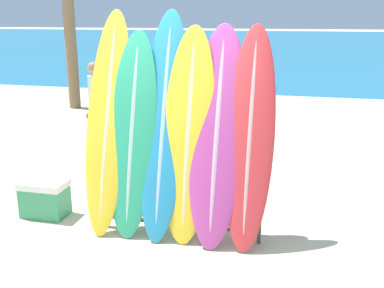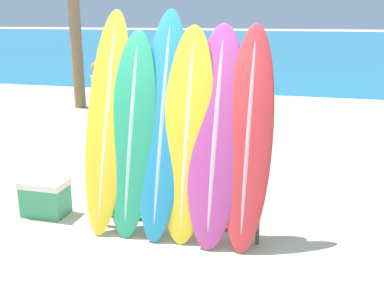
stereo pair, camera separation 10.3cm
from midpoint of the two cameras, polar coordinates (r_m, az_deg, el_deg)
ground_plane at (r=4.62m, az=-8.89°, el=-13.91°), size 160.00×160.00×0.00m
ocean_water at (r=42.45m, az=11.63°, el=12.59°), size 120.00×60.00×0.01m
surfboard_rack at (r=4.82m, az=-2.86°, el=-6.79°), size 1.86×0.04×0.78m
surfboard_slot_0 at (r=4.93m, az=-11.19°, el=2.74°), size 0.48×0.83×2.37m
surfboard_slot_1 at (r=4.80m, az=-8.16°, el=1.23°), size 0.53×0.68×2.16m
surfboard_slot_2 at (r=4.71m, az=-4.26°, el=2.40°), size 0.50×0.81×2.37m
surfboard_slot_3 at (r=4.62m, az=-1.07°, el=1.14°), size 0.55×0.66×2.21m
surfboard_slot_4 at (r=4.56m, az=2.58°, el=1.07°), size 0.58×0.80×2.23m
surfboard_slot_5 at (r=4.51m, az=6.73°, el=0.78°), size 0.49×0.74×2.23m
person_near_water at (r=8.02m, az=-12.52°, el=5.19°), size 0.26×0.22×1.54m
person_mid_beach at (r=10.76m, az=1.57°, el=8.29°), size 0.22×0.26×1.55m
cooler_box at (r=5.61m, az=-18.70°, el=-6.55°), size 0.53×0.33×0.43m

